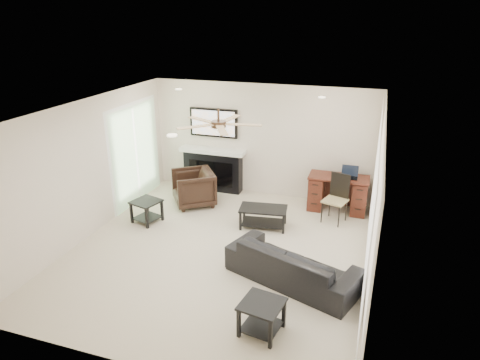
{
  "coord_description": "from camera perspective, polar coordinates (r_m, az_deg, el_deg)",
  "views": [
    {
      "loc": [
        2.36,
        -6.07,
        3.89
      ],
      "look_at": [
        0.2,
        0.59,
        1.14
      ],
      "focal_mm": 32.0,
      "sensor_mm": 36.0,
      "label": 1
    }
  ],
  "objects": [
    {
      "name": "room_shell",
      "position": [
        6.89,
        -1.41,
        2.73
      ],
      "size": [
        5.5,
        5.54,
        2.52
      ],
      "color": "#C1B69B",
      "rests_on": "ground"
    },
    {
      "name": "laptop",
      "position": [
        8.92,
        14.41,
        0.96
      ],
      "size": [
        0.33,
        0.24,
        0.23
      ],
      "primitive_type": "cube",
      "color": "black",
      "rests_on": "desk"
    },
    {
      "name": "coffee_table",
      "position": [
        8.3,
        3.1,
        -5.0
      ],
      "size": [
        0.96,
        0.62,
        0.4
      ],
      "primitive_type": "cube",
      "rotation": [
        0.0,
        0.0,
        0.14
      ],
      "color": "black",
      "rests_on": "ground"
    },
    {
      "name": "end_table_left",
      "position": [
        8.68,
        -12.32,
        -4.1
      ],
      "size": [
        0.62,
        0.62,
        0.45
      ],
      "primitive_type": "cube",
      "rotation": [
        0.0,
        0.0,
        -0.28
      ],
      "color": "black",
      "rests_on": "ground"
    },
    {
      "name": "fireplace_unit",
      "position": [
        9.78,
        -3.71,
        3.91
      ],
      "size": [
        1.52,
        0.34,
        1.91
      ],
      "primitive_type": "cube",
      "color": "black",
      "rests_on": "ground"
    },
    {
      "name": "desk",
      "position": [
        9.13,
        12.89,
        -1.77
      ],
      "size": [
        1.22,
        0.56,
        0.76
      ],
      "primitive_type": "cube",
      "color": "#37120D",
      "rests_on": "ground"
    },
    {
      "name": "sofa",
      "position": [
        6.72,
        7.04,
        -11.04
      ],
      "size": [
        2.21,
        1.46,
        0.6
      ],
      "primitive_type": "imported",
      "rotation": [
        0.0,
        0.0,
        2.79
      ],
      "color": "black",
      "rests_on": "ground"
    },
    {
      "name": "desk_chair",
      "position": [
        8.58,
        12.57,
        -2.51
      ],
      "size": [
        0.54,
        0.55,
        0.97
      ],
      "primitive_type": "cube",
      "rotation": [
        0.0,
        0.0,
        -0.31
      ],
      "color": "black",
      "rests_on": "ground"
    },
    {
      "name": "armchair",
      "position": [
        9.23,
        -6.22,
        -1.06
      ],
      "size": [
        1.16,
        1.15,
        0.76
      ],
      "primitive_type": "imported",
      "rotation": [
        0.0,
        0.0,
        -0.95
      ],
      "color": "black",
      "rests_on": "ground"
    },
    {
      "name": "end_table_near",
      "position": [
        5.8,
        2.91,
        -17.83
      ],
      "size": [
        0.6,
        0.6,
        0.45
      ],
      "primitive_type": "cube",
      "rotation": [
        0.0,
        0.0,
        -0.16
      ],
      "color": "black",
      "rests_on": "ground"
    }
  ]
}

